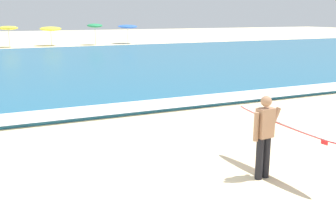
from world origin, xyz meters
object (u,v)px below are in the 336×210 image
(beach_umbrella_4, at_px, (95,26))
(beach_umbrella_5, at_px, (128,27))
(beach_umbrella_3, at_px, (51,29))
(surfer_with_board, at_px, (273,128))
(beach_umbrella_2, at_px, (8,28))

(beach_umbrella_4, distance_m, beach_umbrella_5, 4.06)
(beach_umbrella_3, bearing_deg, beach_umbrella_4, -9.07)
(beach_umbrella_3, height_order, beach_umbrella_5, beach_umbrella_5)
(beach_umbrella_3, xyz_separation_m, beach_umbrella_5, (8.70, -0.15, 0.14))
(surfer_with_board, distance_m, beach_umbrella_5, 38.73)
(surfer_with_board, xyz_separation_m, beach_umbrella_5, (9.22, 37.61, 0.92))
(beach_umbrella_2, height_order, beach_umbrella_5, beach_umbrella_5)
(surfer_with_board, relative_size, beach_umbrella_3, 1.16)
(beach_umbrella_5, bearing_deg, beach_umbrella_3, 179.02)
(beach_umbrella_2, relative_size, beach_umbrella_5, 0.95)
(beach_umbrella_3, xyz_separation_m, beach_umbrella_4, (4.68, -0.75, 0.31))
(surfer_with_board, relative_size, beach_umbrella_5, 1.16)
(beach_umbrella_2, xyz_separation_m, beach_umbrella_3, (4.27, 0.52, -0.16))
(beach_umbrella_4, xyz_separation_m, beach_umbrella_5, (4.02, 0.60, -0.16))
(beach_umbrella_3, bearing_deg, beach_umbrella_5, -0.98)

